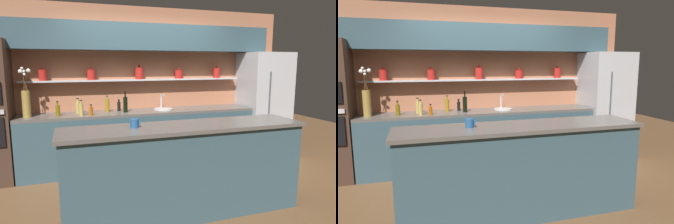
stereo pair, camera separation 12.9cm
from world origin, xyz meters
The scene contains 15 objects.
ground_plane centered at (0.00, 0.00, 0.00)m, with size 12.00×12.00×0.00m, color brown.
back_wall_unit centered at (0.00, 1.53, 1.55)m, with size 5.20×0.44×2.60m.
back_counter_unit centered at (-0.08, 1.24, 0.46)m, with size 3.73×0.62×0.92m.
island_counter centered at (0.00, -0.48, 0.51)m, with size 2.68×0.61×1.02m.
refrigerator centered at (2.20, 1.20, 0.93)m, with size 0.79×0.73×1.87m.
flower_vase centered at (-1.76, 1.18, 1.17)m, with size 0.16×0.17×0.71m.
sink_fixture centered at (0.29, 1.25, 0.94)m, with size 0.31×0.31×0.25m.
bottle_sauce_0 centered at (-0.43, 1.35, 1.00)m, with size 0.05×0.05×0.19m.
bottle_oil_1 centered at (-1.35, 1.17, 1.01)m, with size 0.06×0.06×0.22m.
bottle_wine_2 centered at (-0.35, 1.18, 1.05)m, with size 0.07×0.07×0.33m.
bottle_sauce_3 centered at (-0.88, 1.06, 0.99)m, with size 0.05×0.05×0.16m.
bottle_spirit_4 centered at (-1.02, 1.08, 1.02)m, with size 0.06×0.06×0.23m.
bottle_oil_5 centered at (-0.62, 1.30, 1.02)m, with size 0.06×0.06×0.26m.
bottle_spirit_6 centered at (-1.06, 1.28, 1.02)m, with size 0.07×0.07×0.24m.
coffee_mug centered at (-0.56, -0.44, 1.07)m, with size 0.10×0.08×0.09m.
Camera 1 is at (-1.18, -3.43, 1.68)m, focal length 32.00 mm.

